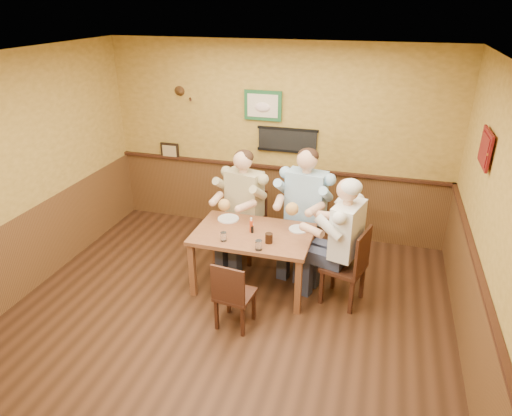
# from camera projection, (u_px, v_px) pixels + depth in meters

# --- Properties ---
(room) EXTENTS (5.02, 5.03, 2.81)m
(room) POSITION_uv_depth(u_px,v_px,m) (233.00, 181.00, 4.41)
(room) COLOR black
(room) RESTS_ON ground
(dining_table) EXTENTS (1.40, 0.90, 0.75)m
(dining_table) POSITION_uv_depth(u_px,v_px,m) (253.00, 239.00, 5.48)
(dining_table) COLOR brown
(dining_table) RESTS_ON ground
(chair_back_left) EXTENTS (0.55, 0.55, 0.97)m
(chair_back_left) POSITION_uv_depth(u_px,v_px,m) (245.00, 225.00, 6.19)
(chair_back_left) COLOR #3D2013
(chair_back_left) RESTS_ON ground
(chair_back_right) EXTENTS (0.54, 0.54, 1.02)m
(chair_back_right) POSITION_uv_depth(u_px,v_px,m) (305.00, 230.00, 6.01)
(chair_back_right) COLOR #3D2013
(chair_back_right) RESTS_ON ground
(chair_right_end) EXTENTS (0.55, 0.55, 0.97)m
(chair_right_end) POSITION_uv_depth(u_px,v_px,m) (344.00, 265.00, 5.26)
(chair_right_end) COLOR #3D2013
(chair_right_end) RESTS_ON ground
(chair_near_side) EXTENTS (0.42, 0.42, 0.82)m
(chair_near_side) POSITION_uv_depth(u_px,v_px,m) (235.00, 293.00, 4.90)
(chair_near_side) COLOR #3D2013
(chair_near_side) RESTS_ON ground
(diner_tan_shirt) EXTENTS (0.78, 0.78, 1.39)m
(diner_tan_shirt) POSITION_uv_depth(u_px,v_px,m) (245.00, 211.00, 6.10)
(diner_tan_shirt) COLOR tan
(diner_tan_shirt) RESTS_ON ground
(diner_blue_polo) EXTENTS (0.78, 0.78, 1.46)m
(diner_blue_polo) POSITION_uv_depth(u_px,v_px,m) (305.00, 215.00, 5.92)
(diner_blue_polo) COLOR #8DB5D4
(diner_blue_polo) RESTS_ON ground
(diner_white_elder) EXTENTS (0.79, 0.79, 1.39)m
(diner_white_elder) POSITION_uv_depth(u_px,v_px,m) (345.00, 250.00, 5.18)
(diner_white_elder) COLOR white
(diner_white_elder) RESTS_ON ground
(water_glass_left) EXTENTS (0.07, 0.07, 0.11)m
(water_glass_left) POSITION_uv_depth(u_px,v_px,m) (224.00, 237.00, 5.23)
(water_glass_left) COLOR white
(water_glass_left) RESTS_ON dining_table
(water_glass_mid) EXTENTS (0.09, 0.09, 0.12)m
(water_glass_mid) POSITION_uv_depth(u_px,v_px,m) (259.00, 245.00, 5.04)
(water_glass_mid) COLOR silver
(water_glass_mid) RESTS_ON dining_table
(cola_tumbler) EXTENTS (0.11, 0.11, 0.12)m
(cola_tumbler) POSITION_uv_depth(u_px,v_px,m) (269.00, 238.00, 5.19)
(cola_tumbler) COLOR black
(cola_tumbler) RESTS_ON dining_table
(hot_sauce_bottle) EXTENTS (0.05, 0.05, 0.17)m
(hot_sauce_bottle) POSITION_uv_depth(u_px,v_px,m) (251.00, 226.00, 5.41)
(hot_sauce_bottle) COLOR #B33613
(hot_sauce_bottle) RESTS_ON dining_table
(salt_shaker) EXTENTS (0.04, 0.04, 0.09)m
(salt_shaker) POSITION_uv_depth(u_px,v_px,m) (252.00, 227.00, 5.47)
(salt_shaker) COLOR white
(salt_shaker) RESTS_ON dining_table
(pepper_shaker) EXTENTS (0.04, 0.04, 0.08)m
(pepper_shaker) POSITION_uv_depth(u_px,v_px,m) (252.00, 229.00, 5.41)
(pepper_shaker) COLOR black
(pepper_shaker) RESTS_ON dining_table
(plate_far_left) EXTENTS (0.30, 0.30, 0.02)m
(plate_far_left) POSITION_uv_depth(u_px,v_px,m) (228.00, 219.00, 5.75)
(plate_far_left) COLOR white
(plate_far_left) RESTS_ON dining_table
(plate_far_right) EXTENTS (0.25, 0.25, 0.02)m
(plate_far_right) POSITION_uv_depth(u_px,v_px,m) (299.00, 229.00, 5.50)
(plate_far_right) COLOR silver
(plate_far_right) RESTS_ON dining_table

